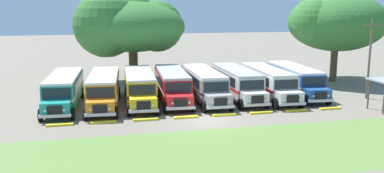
# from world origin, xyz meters

# --- Properties ---
(ground_plane) EXTENTS (220.00, 220.00, 0.00)m
(ground_plane) POSITION_xyz_m (0.00, 0.00, 0.00)
(ground_plane) COLOR slate
(foreground_grass_strip) EXTENTS (80.00, 9.32, 0.01)m
(foreground_grass_strip) POSITION_xyz_m (0.00, -6.77, 0.00)
(foreground_grass_strip) COLOR olive
(foreground_grass_strip) RESTS_ON ground_plane
(parked_bus_slot_0) EXTENTS (3.14, 10.90, 2.82)m
(parked_bus_slot_0) POSITION_xyz_m (-11.35, 7.66, 1.58)
(parked_bus_slot_0) COLOR teal
(parked_bus_slot_0) RESTS_ON ground_plane
(parked_bus_slot_1) EXTENTS (3.32, 10.94, 2.82)m
(parked_bus_slot_1) POSITION_xyz_m (-7.88, 7.27, 1.58)
(parked_bus_slot_1) COLOR orange
(parked_bus_slot_1) RESTS_ON ground_plane
(parked_bus_slot_2) EXTENTS (3.08, 10.89, 2.82)m
(parked_bus_slot_2) POSITION_xyz_m (-4.63, 7.67, 1.58)
(parked_bus_slot_2) COLOR yellow
(parked_bus_slot_2) RESTS_ON ground_plane
(parked_bus_slot_3) EXTENTS (3.18, 10.91, 2.82)m
(parked_bus_slot_3) POSITION_xyz_m (-1.51, 7.91, 1.58)
(parked_bus_slot_3) COLOR red
(parked_bus_slot_3) RESTS_ON ground_plane
(parked_bus_slot_4) EXTENTS (2.77, 10.85, 2.82)m
(parked_bus_slot_4) POSITION_xyz_m (1.50, 7.51, 1.58)
(parked_bus_slot_4) COLOR #9E9993
(parked_bus_slot_4) RESTS_ON ground_plane
(parked_bus_slot_5) EXTENTS (2.81, 10.85, 2.82)m
(parked_bus_slot_5) POSITION_xyz_m (4.82, 7.62, 1.58)
(parked_bus_slot_5) COLOR silver
(parked_bus_slot_5) RESTS_ON ground_plane
(parked_bus_slot_6) EXTENTS (2.93, 10.87, 2.82)m
(parked_bus_slot_6) POSITION_xyz_m (7.92, 7.22, 1.58)
(parked_bus_slot_6) COLOR silver
(parked_bus_slot_6) RESTS_ON ground_plane
(parked_bus_slot_7) EXTENTS (3.30, 10.93, 2.82)m
(parked_bus_slot_7) POSITION_xyz_m (11.16, 7.83, 1.58)
(parked_bus_slot_7) COLOR #23519E
(parked_bus_slot_7) RESTS_ON ground_plane
(curb_wheelstop_0) EXTENTS (2.00, 0.36, 0.15)m
(curb_wheelstop_0) POSITION_xyz_m (-11.27, 1.28, 0.07)
(curb_wheelstop_0) COLOR yellow
(curb_wheelstop_0) RESTS_ON ground_plane
(curb_wheelstop_1) EXTENTS (2.00, 0.36, 0.15)m
(curb_wheelstop_1) POSITION_xyz_m (-8.05, 1.28, 0.07)
(curb_wheelstop_1) COLOR yellow
(curb_wheelstop_1) RESTS_ON ground_plane
(curb_wheelstop_2) EXTENTS (2.00, 0.36, 0.15)m
(curb_wheelstop_2) POSITION_xyz_m (-4.83, 1.28, 0.07)
(curb_wheelstop_2) COLOR yellow
(curb_wheelstop_2) RESTS_ON ground_plane
(curb_wheelstop_3) EXTENTS (2.00, 0.36, 0.15)m
(curb_wheelstop_3) POSITION_xyz_m (-1.61, 1.28, 0.07)
(curb_wheelstop_3) COLOR yellow
(curb_wheelstop_3) RESTS_ON ground_plane
(curb_wheelstop_4) EXTENTS (2.00, 0.36, 0.15)m
(curb_wheelstop_4) POSITION_xyz_m (1.61, 1.28, 0.07)
(curb_wheelstop_4) COLOR yellow
(curb_wheelstop_4) RESTS_ON ground_plane
(curb_wheelstop_5) EXTENTS (2.00, 0.36, 0.15)m
(curb_wheelstop_5) POSITION_xyz_m (4.83, 1.28, 0.07)
(curb_wheelstop_5) COLOR yellow
(curb_wheelstop_5) RESTS_ON ground_plane
(curb_wheelstop_6) EXTENTS (2.00, 0.36, 0.15)m
(curb_wheelstop_6) POSITION_xyz_m (8.05, 1.28, 0.07)
(curb_wheelstop_6) COLOR yellow
(curb_wheelstop_6) RESTS_ON ground_plane
(curb_wheelstop_7) EXTENTS (2.00, 0.36, 0.15)m
(curb_wheelstop_7) POSITION_xyz_m (11.27, 1.28, 0.07)
(curb_wheelstop_7) COLOR yellow
(curb_wheelstop_7) RESTS_ON ground_plane
(broad_shade_tree) EXTENTS (12.87, 11.68, 10.56)m
(broad_shade_tree) POSITION_xyz_m (-4.55, 18.91, 6.69)
(broad_shade_tree) COLOR brown
(broad_shade_tree) RESTS_ON ground_plane
(secondary_tree) EXTENTS (11.69, 11.95, 11.52)m
(secondary_tree) POSITION_xyz_m (19.13, 14.28, 7.26)
(secondary_tree) COLOR brown
(secondary_tree) RESTS_ON ground_plane
(utility_pole) EXTENTS (1.80, 0.20, 7.69)m
(utility_pole) POSITION_xyz_m (17.03, 4.34, 4.10)
(utility_pole) COLOR brown
(utility_pole) RESTS_ON ground_plane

